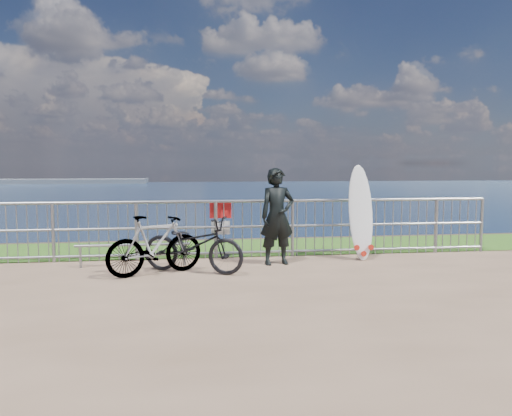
{
  "coord_description": "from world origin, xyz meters",
  "views": [
    {
      "loc": [
        -1.03,
        -7.93,
        1.83
      ],
      "look_at": [
        0.22,
        1.2,
        1.0
      ],
      "focal_mm": 35.0,
      "sensor_mm": 36.0,
      "label": 1
    }
  ],
  "objects": [
    {
      "name": "grass_strip",
      "position": [
        0.0,
        2.7,
        0.01
      ],
      "size": [
        120.0,
        120.0,
        0.0
      ],
      "primitive_type": "plane",
      "color": "#2E5F1A",
      "rests_on": "ground"
    },
    {
      "name": "bike_rack",
      "position": [
        -2.01,
        1.01,
        0.34
      ],
      "size": [
        2.0,
        0.05,
        0.41
      ],
      "color": "gray",
      "rests_on": "ground"
    },
    {
      "name": "bicycle_near",
      "position": [
        -0.96,
        0.39,
        0.47
      ],
      "size": [
        1.89,
        1.34,
        0.94
      ],
      "primitive_type": "imported",
      "rotation": [
        0.0,
        0.0,
        1.12
      ],
      "color": "black",
      "rests_on": "ground"
    },
    {
      "name": "seascape",
      "position": [
        -43.75,
        147.49,
        -4.03
      ],
      "size": [
        260.0,
        260.0,
        5.0
      ],
      "color": "brown",
      "rests_on": "ground"
    },
    {
      "name": "railing",
      "position": [
        0.01,
        1.6,
        0.58
      ],
      "size": [
        10.06,
        0.1,
        1.13
      ],
      "color": "gray",
      "rests_on": "ground"
    },
    {
      "name": "surfboard",
      "position": [
        2.23,
        1.13,
        0.83
      ],
      "size": [
        0.49,
        0.44,
        1.81
      ],
      "color": "silver",
      "rests_on": "ground"
    },
    {
      "name": "surfer",
      "position": [
        0.56,
        0.87,
        0.87
      ],
      "size": [
        0.7,
        0.51,
        1.75
      ],
      "primitive_type": "imported",
      "rotation": [
        0.0,
        0.0,
        0.16
      ],
      "color": "black",
      "rests_on": "ground"
    },
    {
      "name": "bicycle_far",
      "position": [
        -1.57,
        0.31,
        0.49
      ],
      "size": [
        1.69,
        1.1,
        0.99
      ],
      "primitive_type": "imported",
      "rotation": [
        0.0,
        0.0,
        2.0
      ],
      "color": "black",
      "rests_on": "ground"
    }
  ]
}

